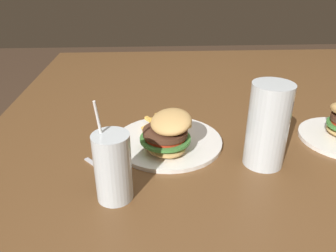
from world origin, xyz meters
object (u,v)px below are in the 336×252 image
Objects in this scene: meal_plate_near at (168,136)px; juice_glass at (113,169)px; spoon at (117,178)px; beer_glass at (267,128)px.

juice_glass is at bearing -31.65° from meal_plate_near.
juice_glass is 1.58× the size of spoon.
spoon is at bearing -179.47° from juice_glass.
beer_glass is 1.49× the size of spoon.
meal_plate_near reaches higher than spoon.
beer_glass is 0.34m from juice_glass.
beer_glass is 0.33m from spoon.
meal_plate_near is 1.43× the size of beer_glass.
meal_plate_near is 0.23m from beer_glass.
juice_glass reaches higher than spoon.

